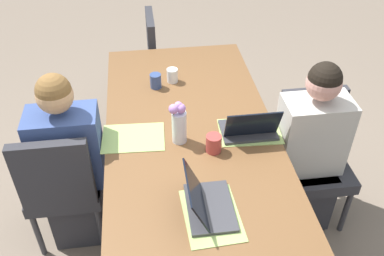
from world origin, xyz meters
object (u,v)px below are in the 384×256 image
chair_near_left_near (311,151)px  dining_table (192,144)px  person_far_left_far (72,170)px  chair_head_right_right_near (166,59)px  chair_far_left_far (62,183)px  laptop_head_left_left_mid (206,203)px  laptop_near_left_near (249,128)px  coffee_mug_near_right (172,75)px  person_near_left_near (307,156)px  coffee_mug_near_left (156,81)px  flower_vase (179,123)px  coffee_mug_centre_left (214,143)px

chair_near_left_near → dining_table: bearing=92.6°
person_far_left_far → chair_head_right_right_near: person_far_left_far is taller
dining_table → chair_far_left_far: 0.81m
person_far_left_far → laptop_head_left_left_mid: person_far_left_far is taller
chair_head_right_right_near → laptop_near_left_near: bearing=-165.0°
chair_near_left_near → coffee_mug_near_right: (0.56, 0.84, 0.30)m
chair_far_left_far → laptop_near_left_near: size_ratio=2.81×
coffee_mug_near_right → chair_head_right_right_near: bearing=-0.6°
person_near_left_near → coffee_mug_near_left: (0.58, 0.90, 0.28)m
chair_far_left_far → chair_near_left_near: bearing=-87.3°
laptop_near_left_near → chair_far_left_far: bearing=89.9°
chair_far_left_far → laptop_near_left_near: (-0.00, -1.12, 0.30)m
flower_vase → chair_near_left_near: bearing=-84.7°
flower_vase → laptop_near_left_near: size_ratio=0.83×
coffee_mug_centre_left → dining_table: bearing=32.9°
chair_near_left_near → person_near_left_near: 0.10m
person_far_left_far → laptop_near_left_near: size_ratio=3.73×
coffee_mug_centre_left → coffee_mug_near_left: bearing=21.6°
laptop_head_left_left_mid → coffee_mug_centre_left: bearing=-14.9°
dining_table → chair_head_right_right_near: size_ratio=2.41×
flower_vase → laptop_near_left_near: (0.00, -0.41, -0.09)m
dining_table → chair_far_left_far: (-0.04, 0.79, -0.18)m
chair_far_left_far → person_near_left_near: bearing=-90.0°
chair_head_right_right_near → coffee_mug_near_left: chair_head_right_right_near is taller
laptop_near_left_near → coffee_mug_centre_left: laptop_near_left_near is taller
laptop_near_left_near → coffee_mug_near_right: size_ratio=3.33×
flower_vase → chair_head_right_right_near: bearing=-1.3°
laptop_head_left_left_mid → laptop_near_left_near: bearing=-32.8°
chair_head_right_right_near → coffee_mug_near_left: (-0.84, 0.13, 0.30)m
person_near_left_near → coffee_mug_near_right: bearing=50.9°
chair_far_left_far → laptop_near_left_near: laptop_near_left_near is taller
coffee_mug_near_right → person_far_left_far: bearing=129.9°
dining_table → chair_near_left_near: size_ratio=2.41×
chair_head_right_right_near → coffee_mug_centre_left: bearing=-174.5°
laptop_head_left_left_mid → coffee_mug_centre_left: (0.42, -0.11, 0.01)m
person_near_left_near → chair_head_right_right_near: 1.62m
flower_vase → person_near_left_near: bearing=-89.6°
laptop_head_left_left_mid → flower_vase: bearing=7.5°
person_near_left_near → chair_far_left_far: bearing=90.0°
laptop_near_left_near → coffee_mug_near_right: bearing=31.2°
dining_table → coffee_mug_near_left: coffee_mug_near_left is taller
person_near_left_near → flower_vase: 0.88m
person_near_left_near → person_far_left_far: size_ratio=1.00×
chair_far_left_far → laptop_head_left_left_mid: 0.99m
coffee_mug_near_left → coffee_mug_centre_left: (-0.69, -0.27, 0.00)m
chair_near_left_near → chair_head_right_right_near: 1.58m
dining_table → flower_vase: size_ratio=8.16×
flower_vase → coffee_mug_near_left: 0.60m
laptop_near_left_near → coffee_mug_near_right: laptop_near_left_near is taller
person_near_left_near → coffee_mug_centre_left: 0.70m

